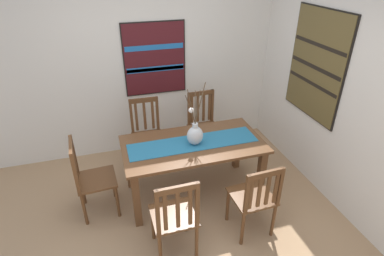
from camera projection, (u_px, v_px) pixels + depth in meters
name	position (u px, v px, depth m)	size (l,w,h in m)	color
ground_plane	(186.00, 227.00, 3.49)	(6.40, 6.40, 0.03)	#A37F5B
wall_back	(149.00, 61.00, 4.38)	(6.40, 0.12, 2.70)	silver
wall_side	(354.00, 95.00, 3.29)	(0.12, 6.40, 2.70)	silver
dining_table	(193.00, 151.00, 3.69)	(1.64, 0.86, 0.73)	brown
table_runner	(193.00, 143.00, 3.63)	(1.51, 0.36, 0.01)	#236B93
centerpiece_vase	(195.00, 134.00, 3.55)	(0.24, 0.28, 0.73)	silver
chair_0	(204.00, 124.00, 4.52)	(0.44, 0.44, 0.96)	brown
chair_1	(90.00, 177.00, 3.45)	(0.44, 0.44, 0.96)	brown
chair_2	(175.00, 217.00, 2.94)	(0.42, 0.42, 0.96)	brown
chair_3	(255.00, 198.00, 3.19)	(0.44, 0.44, 0.90)	brown
chair_4	(147.00, 134.00, 4.30)	(0.43, 0.43, 0.97)	brown
painting_on_back_wall	(155.00, 59.00, 4.32)	(0.87, 0.05, 1.02)	black
painting_on_side_wall	(317.00, 65.00, 3.69)	(0.05, 0.97, 1.29)	black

